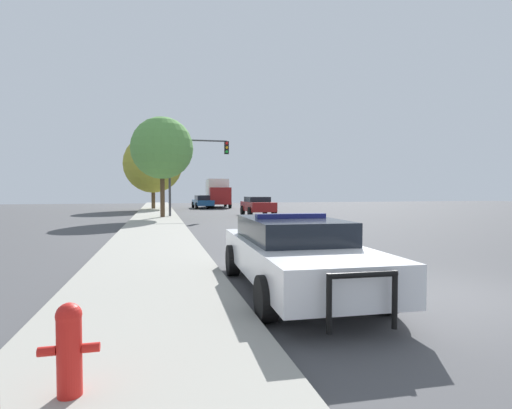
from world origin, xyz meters
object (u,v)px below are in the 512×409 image
car_background_distant (203,201)px  tree_sidewalk_far (153,164)px  police_car (294,252)px  car_background_oncoming (258,205)px  traffic_light (194,161)px  fire_hydrant (69,346)px  tree_sidewalk_mid (162,148)px  box_truck (217,192)px

car_background_distant → tree_sidewalk_far: bearing=-158.6°
police_car → car_background_oncoming: size_ratio=1.32×
traffic_light → fire_hydrant: bearing=-97.3°
tree_sidewalk_far → tree_sidewalk_mid: bearing=-86.7°
car_background_oncoming → box_truck: bearing=-87.6°
fire_hydrant → traffic_light: bearing=82.7°
car_background_distant → tree_sidewalk_mid: (-4.29, -15.28, 3.93)m
tree_sidewalk_far → tree_sidewalk_mid: tree_sidewalk_far is taller
car_background_oncoming → tree_sidewalk_far: (-7.65, 11.32, 3.71)m
police_car → car_background_oncoming: 22.20m
car_background_oncoming → car_background_distant: (-2.62, 13.54, -0.04)m
traffic_light → tree_sidewalk_mid: 2.40m
car_background_oncoming → traffic_light: bearing=10.0°
traffic_light → box_truck: bearing=76.3°
police_car → fire_hydrant: 4.68m
tree_sidewalk_mid → fire_hydrant: bearing=-92.4°
fire_hydrant → tree_sidewalk_mid: size_ratio=0.12×
fire_hydrant → car_background_oncoming: size_ratio=0.19×
traffic_light → police_car: bearing=-89.8°
fire_hydrant → traffic_light: (3.11, 24.27, 3.39)m
box_truck → police_car: bearing=86.8°
fire_hydrant → tree_sidewalk_mid: bearing=87.6°
tree_sidewalk_far → box_truck: bearing=33.5°
traffic_light → car_background_oncoming: size_ratio=1.32×
tree_sidewalk_far → traffic_light: bearing=-76.8°
car_background_distant → tree_sidewalk_far: (-5.04, -2.22, 3.75)m
fire_hydrant → police_car: bearing=47.1°
fire_hydrant → car_background_distant: bearing=82.2°
tree_sidewalk_mid → box_truck: bearing=70.7°
traffic_light → car_background_distant: traffic_light is taller
car_background_oncoming → tree_sidewalk_mid: bearing=14.0°
police_car → car_background_oncoming: (4.71, 21.70, 0.04)m
car_background_oncoming → fire_hydrant: bearing=72.4°
traffic_light → box_truck: size_ratio=0.74×
car_background_oncoming → box_truck: 15.95m
car_background_distant → tree_sidewalk_far: 6.66m
car_background_oncoming → box_truck: box_truck is taller
police_car → fire_hydrant: bearing=49.0°
fire_hydrant → car_background_oncoming: bearing=72.6°
tree_sidewalk_far → car_background_distant: bearing=23.8°
car_background_oncoming → tree_sidewalk_mid: (-6.90, -1.74, 3.89)m
fire_hydrant → car_background_distant: car_background_distant is taller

